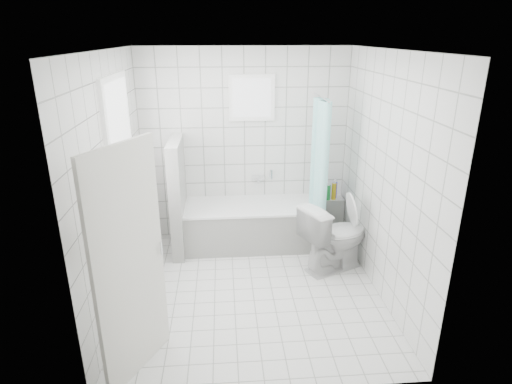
{
  "coord_description": "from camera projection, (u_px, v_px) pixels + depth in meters",
  "views": [
    {
      "loc": [
        -0.29,
        -4.19,
        2.74
      ],
      "look_at": [
        0.07,
        0.35,
        1.05
      ],
      "focal_mm": 30.0,
      "sensor_mm": 36.0,
      "label": 1
    }
  ],
  "objects": [
    {
      "name": "shower_curtain",
      "position": [
        320.0,
        170.0,
        5.48
      ],
      "size": [
        0.14,
        0.48,
        1.78
      ],
      "primitive_type": null,
      "color": "#4DE3D8",
      "rests_on": "curtain_rod"
    },
    {
      "name": "wall_left",
      "position": [
        115.0,
        185.0,
        4.33
      ],
      "size": [
        0.02,
        3.0,
        2.6
      ],
      "primitive_type": "cube",
      "color": "white",
      "rests_on": "ground"
    },
    {
      "name": "wall_right",
      "position": [
        384.0,
        178.0,
        4.54
      ],
      "size": [
        0.02,
        3.0,
        2.6
      ],
      "primitive_type": "cube",
      "color": "white",
      "rests_on": "ground"
    },
    {
      "name": "window_sill",
      "position": [
        134.0,
        213.0,
        4.77
      ],
      "size": [
        0.18,
        1.02,
        0.08
      ],
      "primitive_type": "cube",
      "color": "white",
      "rests_on": "wall_left"
    },
    {
      "name": "ledge_bottles",
      "position": [
        332.0,
        191.0,
        5.99
      ],
      "size": [
        0.18,
        0.14,
        0.24
      ],
      "color": "gold",
      "rests_on": "tiled_ledge"
    },
    {
      "name": "curtain_rod",
      "position": [
        321.0,
        97.0,
        5.29
      ],
      "size": [
        0.02,
        0.8,
        0.02
      ],
      "primitive_type": "cylinder",
      "rotation": [
        1.57,
        0.0,
        0.0
      ],
      "color": "silver",
      "rests_on": "wall_back"
    },
    {
      "name": "tiled_ledge",
      "position": [
        328.0,
        215.0,
        6.17
      ],
      "size": [
        0.4,
        0.24,
        0.55
      ],
      "primitive_type": "cube",
      "color": "white",
      "rests_on": "ground"
    },
    {
      "name": "wall_back",
      "position": [
        245.0,
        146.0,
        5.84
      ],
      "size": [
        2.8,
        0.02,
        2.6
      ],
      "primitive_type": "cube",
      "color": "white",
      "rests_on": "ground"
    },
    {
      "name": "ceiling",
      "position": [
        252.0,
        49.0,
        3.98
      ],
      "size": [
        3.0,
        3.0,
        0.0
      ],
      "primitive_type": "plane",
      "rotation": [
        3.14,
        0.0,
        0.0
      ],
      "color": "white",
      "rests_on": "ground"
    },
    {
      "name": "toilet",
      "position": [
        335.0,
        237.0,
        5.18
      ],
      "size": [
        0.97,
        0.79,
        0.86
      ],
      "primitive_type": "imported",
      "rotation": [
        0.0,
        0.0,
        2.0
      ],
      "color": "silver",
      "rests_on": "ground"
    },
    {
      "name": "wall_front",
      "position": [
        267.0,
        249.0,
        3.03
      ],
      "size": [
        2.8,
        0.02,
        2.6
      ],
      "primitive_type": "cube",
      "color": "white",
      "rests_on": "ground"
    },
    {
      "name": "window_back",
      "position": [
        252.0,
        98.0,
        5.58
      ],
      "size": [
        0.5,
        0.01,
        0.5
      ],
      "primitive_type": "cube",
      "color": "white",
      "rests_on": "wall_back"
    },
    {
      "name": "sill_bottles",
      "position": [
        132.0,
        203.0,
        4.65
      ],
      "size": [
        0.15,
        0.77,
        0.27
      ],
      "color": "#D452AB",
      "rests_on": "window_sill"
    },
    {
      "name": "bathtub",
      "position": [
        253.0,
        224.0,
        5.84
      ],
      "size": [
        1.83,
        0.77,
        0.58
      ],
      "color": "white",
      "rests_on": "ground"
    },
    {
      "name": "tub_faucet",
      "position": [
        258.0,
        178.0,
        5.97
      ],
      "size": [
        0.18,
        0.06,
        0.06
      ],
      "primitive_type": "cube",
      "color": "silver",
      "rests_on": "wall_back"
    },
    {
      "name": "ground",
      "position": [
        253.0,
        289.0,
        4.89
      ],
      "size": [
        3.0,
        3.0,
        0.0
      ],
      "primitive_type": "plane",
      "color": "white",
      "rests_on": "ground"
    },
    {
      "name": "partition_wall",
      "position": [
        178.0,
        196.0,
        5.56
      ],
      "size": [
        0.15,
        0.85,
        1.5
      ],
      "primitive_type": "cube",
      "color": "white",
      "rests_on": "ground"
    },
    {
      "name": "door",
      "position": [
        130.0,
        266.0,
        3.41
      ],
      "size": [
        0.42,
        0.72,
        2.0
      ],
      "primitive_type": "cube",
      "rotation": [
        0.0,
        0.0,
        -0.5
      ],
      "color": "silver",
      "rests_on": "ground"
    },
    {
      "name": "window_left",
      "position": [
        122.0,
        149.0,
        4.51
      ],
      "size": [
        0.01,
        0.9,
        1.4
      ],
      "primitive_type": "cube",
      "color": "white",
      "rests_on": "wall_left"
    }
  ]
}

